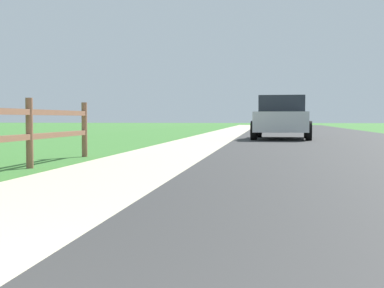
# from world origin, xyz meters

# --- Properties ---
(ground_plane) EXTENTS (120.00, 120.00, 0.00)m
(ground_plane) POSITION_xyz_m (0.00, 25.00, 0.00)
(ground_plane) COLOR #38702E
(road_asphalt) EXTENTS (7.00, 66.00, 0.01)m
(road_asphalt) POSITION_xyz_m (3.50, 27.00, 0.00)
(road_asphalt) COLOR #2F2F2F
(road_asphalt) RESTS_ON ground
(curb_concrete) EXTENTS (6.00, 66.00, 0.01)m
(curb_concrete) POSITION_xyz_m (-3.00, 27.00, 0.00)
(curb_concrete) COLOR #BFB796
(curb_concrete) RESTS_ON ground
(grass_verge) EXTENTS (5.00, 66.00, 0.00)m
(grass_verge) POSITION_xyz_m (-4.50, 27.00, 0.01)
(grass_verge) COLOR #38702E
(grass_verge) RESTS_ON ground
(parked_suv_silver) EXTENTS (2.27, 4.30, 1.62)m
(parked_suv_silver) POSITION_xyz_m (1.74, 19.78, 0.79)
(parked_suv_silver) COLOR #B7BABF
(parked_suv_silver) RESTS_ON ground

